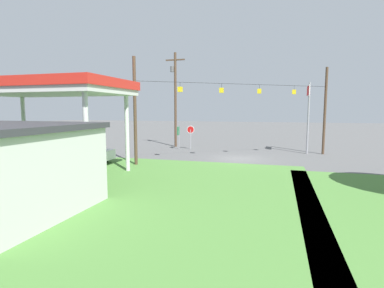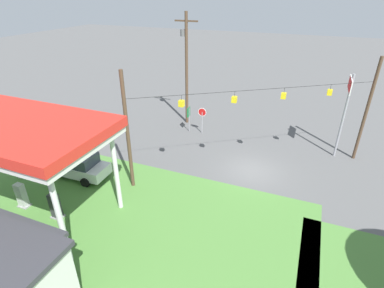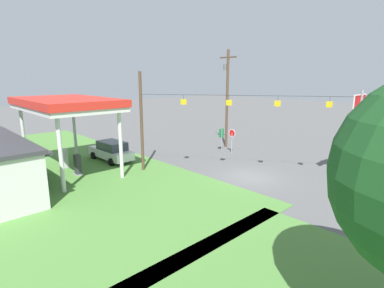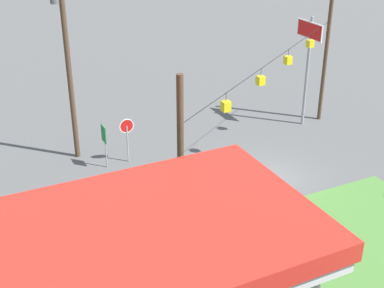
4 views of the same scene
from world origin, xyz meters
The scene contains 11 objects.
ground_plane centered at (0.00, 0.00, 0.00)m, with size 160.00×160.00×0.00m, color #565656.
gas_station_canopy centered at (11.00, 9.53, 5.49)m, with size 10.00×5.85×6.02m.
fuel_pump_near centered at (9.65, 9.52, 0.80)m, with size 0.71×0.56×1.68m.
fuel_pump_far centered at (12.35, 9.52, 0.80)m, with size 0.71×0.56×1.68m.
car_at_pumps_front centered at (11.75, 5.47, 0.95)m, with size 5.25×2.27×1.86m.
car_at_pumps_rear centered at (10.30, 13.58, 0.87)m, with size 4.99×2.24×1.66m.
stop_sign_roadside centered at (5.80, -4.84, 1.81)m, with size 0.80×0.08×2.50m.
stop_sign_overhead centered at (-5.73, -4.83, 4.80)m, with size 0.22×2.29×6.75m.
route_sign centered at (7.09, -4.72, 1.71)m, with size 0.10×0.70×2.40m.
utility_pole_main centered at (8.15, -6.67, 5.84)m, with size 2.20×0.44×10.47m.
signal_span_gantry centered at (0.00, -0.01, 4.42)m, with size 14.71×10.24×8.09m.
Camera 1 is at (-3.10, 25.40, 4.18)m, focal length 28.00 mm.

